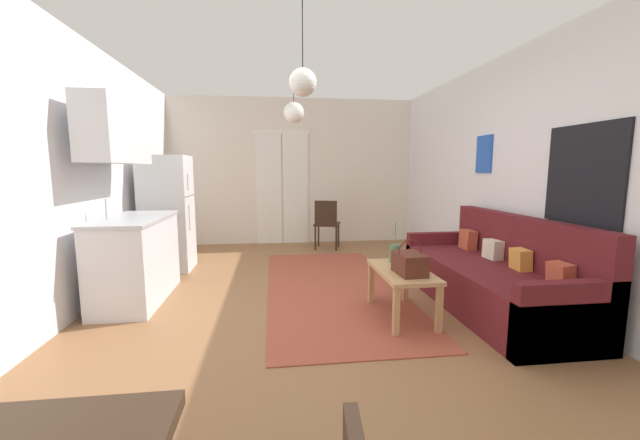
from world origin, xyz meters
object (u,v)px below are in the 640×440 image
object	(u,v)px
bamboo_vase	(395,253)
pendant_lamp_near	(303,82)
couch	(494,279)
coffee_table	(402,277)
handbag	(410,263)
pendant_lamp_far	(294,113)
refrigerator	(168,213)
accent_chair	(327,222)

from	to	relation	value
bamboo_vase	pendant_lamp_near	xyz separation A→B (m)	(-0.97, -0.73, 1.45)
couch	coffee_table	distance (m)	1.02
handbag	pendant_lamp_far	size ratio (longest dim) A/B	0.51
couch	bamboo_vase	world-z (taller)	couch
couch	bamboo_vase	bearing A→B (deg)	170.65
couch	pendant_lamp_far	distance (m)	3.19
refrigerator	pendant_lamp_near	xyz separation A→B (m)	(1.65, -2.47, 1.22)
couch	refrigerator	world-z (taller)	refrigerator
bamboo_vase	refrigerator	world-z (taller)	refrigerator
handbag	coffee_table	bearing A→B (deg)	94.22
accent_chair	pendant_lamp_near	size ratio (longest dim) A/B	1.11
bamboo_vase	handbag	distance (m)	0.44
handbag	accent_chair	distance (m)	3.21
coffee_table	pendant_lamp_near	xyz separation A→B (m)	(-0.95, -0.44, 1.61)
bamboo_vase	pendant_lamp_near	distance (m)	1.90
coffee_table	pendant_lamp_near	size ratio (longest dim) A/B	1.14
coffee_table	accent_chair	size ratio (longest dim) A/B	1.02
couch	pendant_lamp_near	distance (m)	2.66
bamboo_vase	refrigerator	xyz separation A→B (m)	(-2.63, 1.73, 0.23)
bamboo_vase	pendant_lamp_near	bearing A→B (deg)	-142.97
bamboo_vase	pendant_lamp_near	world-z (taller)	pendant_lamp_near
bamboo_vase	handbag	bearing A→B (deg)	-91.68
coffee_table	accent_chair	world-z (taller)	accent_chair
coffee_table	accent_chair	xyz separation A→B (m)	(-0.26, 3.05, 0.10)
coffee_table	bamboo_vase	size ratio (longest dim) A/B	2.21
handbag	pendant_lamp_near	xyz separation A→B (m)	(-0.96, -0.29, 1.45)
couch	pendant_lamp_far	xyz separation A→B (m)	(-1.88, 1.80, 1.84)
handbag	refrigerator	xyz separation A→B (m)	(-2.61, 2.18, 0.23)
pendant_lamp_near	accent_chair	bearing A→B (deg)	78.90
refrigerator	pendant_lamp_far	size ratio (longest dim) A/B	2.32
handbag	pendant_lamp_far	bearing A→B (deg)	113.16
accent_chair	pendant_lamp_far	world-z (taller)	pendant_lamp_far
refrigerator	pendant_lamp_far	distance (m)	2.19
refrigerator	accent_chair	size ratio (longest dim) A/B	1.83
coffee_table	refrigerator	bearing A→B (deg)	142.09
coffee_table	handbag	distance (m)	0.22
couch	handbag	bearing A→B (deg)	-164.26
couch	accent_chair	size ratio (longest dim) A/B	2.58
pendant_lamp_far	accent_chair	bearing A→B (deg)	61.34
accent_chair	couch	bearing A→B (deg)	129.67
coffee_table	accent_chair	bearing A→B (deg)	94.95
couch	refrigerator	size ratio (longest dim) A/B	1.41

